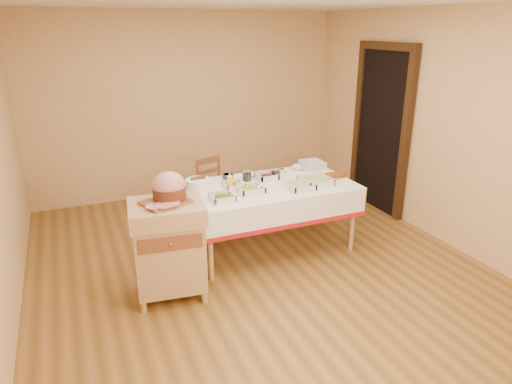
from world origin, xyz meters
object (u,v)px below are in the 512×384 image
Objects in this scene: ham_on_board at (169,189)px; preserve_jar_right at (276,173)px; bread_basket at (199,184)px; plate_stack at (312,165)px; dining_chair at (214,190)px; butcher_cart at (169,244)px; preserve_jar_left at (247,175)px; mustard_bottle at (230,182)px; brass_platter at (333,176)px; dining_table at (269,199)px.

ham_on_board reaches higher than preserve_jar_right.
bread_basket is 1.06× the size of plate_stack.
preserve_jar_right is (0.49, -0.78, 0.39)m from dining_chair.
ham_on_board is 1.53m from preserve_jar_right.
butcher_cart reaches higher than preserve_jar_left.
preserve_jar_right is 0.90m from bread_basket.
butcher_cart is at bearing -145.88° from mustard_bottle.
plate_stack reaches higher than brass_platter.
ham_on_board is 3.05× the size of preserve_jar_right.
ham_on_board is (-1.20, -0.50, 0.44)m from dining_table.
dining_table is 0.78m from brass_platter.
brass_platter is (0.93, -0.29, -0.04)m from preserve_jar_left.
bread_basket is at bearing 178.78° from preserve_jar_right.
dining_table is 0.32m from preserve_jar_right.
preserve_jar_left is at bearing 162.97° from brass_platter.
dining_table is 0.80m from bread_basket.
ham_on_board is at bearing -167.44° from brass_platter.
preserve_jar_right is at bearing 15.36° from mustard_bottle.
ham_on_board reaches higher than dining_chair.
dining_table is 6.67× the size of bread_basket.
butcher_cart is 1.59m from preserve_jar_right.
dining_table is 0.83m from plate_stack.
preserve_jar_left is 0.33m from preserve_jar_right.
butcher_cart is (-1.24, -0.53, -0.07)m from dining_table.
preserve_jar_right is 0.65m from brass_platter.
dining_chair is (0.91, 1.48, -0.10)m from butcher_cart.
mustard_bottle is 0.62× the size of brass_platter.
bread_basket is 1.47m from plate_stack.
butcher_cart is 1.34m from preserve_jar_left.
preserve_jar_right reaches higher than brass_platter.
brass_platter is (2.00, 0.47, 0.25)m from butcher_cart.
preserve_jar_left is 0.57m from bread_basket.
mustard_bottle is at bearing -164.06° from plate_stack.
mustard_bottle is 1.23m from plate_stack.
dining_table is 1.37m from ham_on_board.
bread_basket is (-0.90, 0.02, -0.01)m from preserve_jar_right.
dining_chair is 1.53m from brass_platter.
plate_stack reaches higher than dining_table.
dining_chair is 0.84m from preserve_jar_left.
mustard_bottle reaches higher than preserve_jar_right.
ham_on_board is at bearing 38.11° from butcher_cart.
dining_chair is at bearing 61.70° from bread_basket.
dining_chair reaches higher than brass_platter.
dining_table is 0.52m from mustard_bottle.
ham_on_board reaches higher than preserve_jar_left.
butcher_cart is 3.38× the size of bread_basket.
plate_stack is (1.18, 0.34, -0.04)m from mustard_bottle.
mustard_bottle is at bearing -32.95° from bread_basket.
preserve_jar_left is 0.52× the size of plate_stack.
bread_basket is (-0.29, 0.19, -0.03)m from mustard_bottle.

